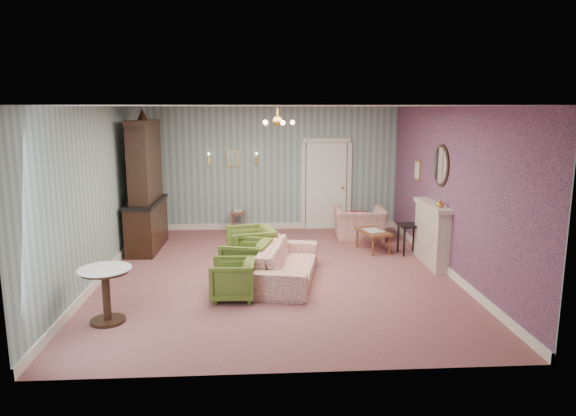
{
  "coord_description": "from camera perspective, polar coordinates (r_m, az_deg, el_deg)",
  "views": [
    {
      "loc": [
        -0.37,
        -8.8,
        2.88
      ],
      "look_at": [
        0.2,
        0.4,
        1.1
      ],
      "focal_mm": 32.64,
      "sensor_mm": 36.0,
      "label": 1
    }
  ],
  "objects": [
    {
      "name": "wall_right_floral",
      "position": [
        9.53,
        17.12,
        1.81
      ],
      "size": [
        0.0,
        7.0,
        7.0
      ],
      "primitive_type": "plane",
      "rotation": [
        1.57,
        0.0,
        -1.57
      ],
      "color": "#BB5D76",
      "rests_on": "ground"
    },
    {
      "name": "chandelier",
      "position": [
        8.82,
        -1.15,
        9.3
      ],
      "size": [
        0.56,
        0.56,
        0.36
      ],
      "primitive_type": null,
      "color": "gold",
      "rests_on": "ceiling"
    },
    {
      "name": "framed_print",
      "position": [
        11.15,
        13.95,
        4.0
      ],
      "size": [
        0.04,
        0.34,
        0.42
      ],
      "primitive_type": null,
      "color": "gold",
      "rests_on": "wall_right"
    },
    {
      "name": "floor",
      "position": [
        9.27,
        -1.09,
        -7.18
      ],
      "size": [
        7.0,
        7.0,
        0.0
      ],
      "primitive_type": "plane",
      "color": "#925655",
      "rests_on": "ground"
    },
    {
      "name": "side_table_black",
      "position": [
        10.66,
        13.04,
        -3.34
      ],
      "size": [
        0.45,
        0.45,
        0.61
      ],
      "primitive_type": null,
      "rotation": [
        0.0,
        0.0,
        0.1
      ],
      "color": "black",
      "rests_on": "floor"
    },
    {
      "name": "nesting_table",
      "position": [
        12.23,
        -5.46,
        -1.42
      ],
      "size": [
        0.34,
        0.43,
        0.55
      ],
      "primitive_type": null,
      "rotation": [
        0.0,
        0.0,
        0.01
      ],
      "color": "brown",
      "rests_on": "floor"
    },
    {
      "name": "sconce_right",
      "position": [
        12.3,
        -3.45,
        5.39
      ],
      "size": [
        0.16,
        0.12,
        0.3
      ],
      "primitive_type": null,
      "color": "gold",
      "rests_on": "wall_back"
    },
    {
      "name": "sconce_left",
      "position": [
        12.35,
        -8.59,
        5.31
      ],
      "size": [
        0.16,
        0.12,
        0.3
      ],
      "primitive_type": null,
      "color": "gold",
      "rests_on": "wall_back"
    },
    {
      "name": "olive_chair_c",
      "position": [
        9.6,
        -4.05,
        -4.04
      ],
      "size": [
        0.91,
        0.94,
        0.81
      ],
      "primitive_type": "imported",
      "rotation": [
        0.0,
        0.0,
        -1.33
      ],
      "color": "#536A25",
      "rests_on": "floor"
    },
    {
      "name": "wingback_chair",
      "position": [
        11.62,
        7.82,
        -1.14
      ],
      "size": [
        1.12,
        0.77,
        0.95
      ],
      "primitive_type": "imported",
      "rotation": [
        0.0,
        0.0,
        3.08
      ],
      "color": "#A54246",
      "rests_on": "floor"
    },
    {
      "name": "oval_mirror",
      "position": [
        9.84,
        16.3,
        4.48
      ],
      "size": [
        0.04,
        0.76,
        0.84
      ],
      "primitive_type": null,
      "color": "white",
      "rests_on": "wall_right"
    },
    {
      "name": "dresser",
      "position": [
        10.96,
        -15.34,
        2.75
      ],
      "size": [
        0.62,
        1.69,
        2.79
      ],
      "primitive_type": null,
      "rotation": [
        0.0,
        0.0,
        -0.02
      ],
      "color": "black",
      "rests_on": "floor"
    },
    {
      "name": "wall_back",
      "position": [
        12.39,
        -1.82,
        4.29
      ],
      "size": [
        6.0,
        0.0,
        6.0
      ],
      "primitive_type": "plane",
      "rotation": [
        1.57,
        0.0,
        0.0
      ],
      "color": "gray",
      "rests_on": "ground"
    },
    {
      "name": "fireplace",
      "position": [
        10.02,
        15.38,
        -2.74
      ],
      "size": [
        0.3,
        1.4,
        1.16
      ],
      "primitive_type": null,
      "color": "beige",
      "rests_on": "floor"
    },
    {
      "name": "wall_right",
      "position": [
        9.54,
        17.21,
        1.81
      ],
      "size": [
        0.0,
        7.0,
        7.0
      ],
      "primitive_type": "plane",
      "rotation": [
        1.57,
        0.0,
        -1.57
      ],
      "color": "gray",
      "rests_on": "ground"
    },
    {
      "name": "ceiling",
      "position": [
        8.81,
        -1.16,
        11.05
      ],
      "size": [
        7.0,
        7.0,
        0.0
      ],
      "primitive_type": "plane",
      "rotation": [
        3.14,
        0.0,
        0.0
      ],
      "color": "white",
      "rests_on": "ground"
    },
    {
      "name": "wall_front",
      "position": [
        5.51,
        0.45,
        -4.11
      ],
      "size": [
        6.0,
        0.0,
        6.0
      ],
      "primitive_type": "plane",
      "rotation": [
        -1.57,
        0.0,
        0.0
      ],
      "color": "gray",
      "rests_on": "ground"
    },
    {
      "name": "wall_left",
      "position": [
        9.3,
        -19.93,
        1.42
      ],
      "size": [
        0.0,
        7.0,
        7.0
      ],
      "primitive_type": "plane",
      "rotation": [
        1.57,
        0.0,
        1.57
      ],
      "color": "gray",
      "rests_on": "ground"
    },
    {
      "name": "coffee_table",
      "position": [
        10.79,
        9.25,
        -3.53
      ],
      "size": [
        0.67,
        0.93,
        0.43
      ],
      "primitive_type": null,
      "rotation": [
        0.0,
        0.0,
        0.26
      ],
      "color": "brown",
      "rests_on": "floor"
    },
    {
      "name": "door",
      "position": [
        12.51,
        4.17,
        2.62
      ],
      "size": [
        1.12,
        0.12,
        2.16
      ],
      "primitive_type": null,
      "color": "white",
      "rests_on": "floor"
    },
    {
      "name": "mantel_vase",
      "position": [
        9.52,
        16.23,
        0.52
      ],
      "size": [
        0.15,
        0.15,
        0.15
      ],
      "primitive_type": "imported",
      "color": "gold",
      "rests_on": "fireplace"
    },
    {
      "name": "gilt_mirror_back",
      "position": [
        12.33,
        -6.02,
        5.37
      ],
      "size": [
        0.28,
        0.06,
        0.36
      ],
      "primitive_type": null,
      "color": "gold",
      "rests_on": "wall_back"
    },
    {
      "name": "pedestal_table",
      "position": [
        7.57,
        -19.18,
        -8.96
      ],
      "size": [
        0.78,
        0.78,
        0.77
      ],
      "primitive_type": null,
      "rotation": [
        0.0,
        0.0,
        0.11
      ],
      "color": "black",
      "rests_on": "floor"
    },
    {
      "name": "olive_chair_a",
      "position": [
        8.06,
        -6.07,
        -7.54
      ],
      "size": [
        0.64,
        0.68,
        0.67
      ],
      "primitive_type": "imported",
      "rotation": [
        0.0,
        0.0,
        -1.61
      ],
      "color": "#536A25",
      "rests_on": "floor"
    },
    {
      "name": "sofa_chintz",
      "position": [
        8.8,
        0.0,
        -5.33
      ],
      "size": [
        1.03,
        2.22,
        0.83
      ],
      "primitive_type": "imported",
      "rotation": [
        0.0,
        0.0,
        1.37
      ],
      "color": "#A54246",
      "rests_on": "floor"
    },
    {
      "name": "olive_chair_b",
      "position": [
        8.86,
        -4.6,
        -5.47
      ],
      "size": [
        0.87,
        0.91,
        0.77
      ],
      "primitive_type": "imported",
      "rotation": [
        0.0,
        0.0,
        -1.84
      ],
      "color": "#536A25",
      "rests_on": "floor"
    },
    {
      "name": "burgundy_cushion",
      "position": [
        11.46,
        7.72,
        -1.27
      ],
      "size": [
        0.41,
        0.28,
        0.39
      ],
      "primitive_type": "cube",
      "rotation": [
        0.17,
        0.0,
        -0.35
      ],
      "color": "maroon",
      "rests_on": "wingback_chair"
    }
  ]
}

